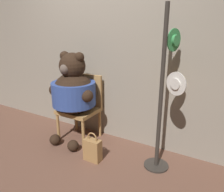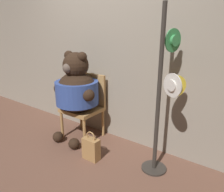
% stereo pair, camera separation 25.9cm
% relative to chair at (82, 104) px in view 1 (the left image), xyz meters
% --- Properties ---
extents(ground_plane, '(14.00, 14.00, 0.00)m').
position_rel_chair_xyz_m(ground_plane, '(0.24, -0.42, -0.49)').
color(ground_plane, brown).
extents(wall_back, '(8.00, 0.10, 2.38)m').
position_rel_chair_xyz_m(wall_back, '(0.24, 0.27, 0.70)').
color(wall_back, gray).
rests_on(wall_back, ground_plane).
extents(chair, '(0.50, 0.45, 0.90)m').
position_rel_chair_xyz_m(chair, '(0.00, 0.00, 0.00)').
color(chair, '#B2844C').
rests_on(chair, ground_plane).
extents(teddy_bear, '(0.70, 0.62, 1.24)m').
position_rel_chair_xyz_m(teddy_bear, '(-0.01, -0.15, 0.24)').
color(teddy_bear, black).
rests_on(teddy_bear, ground_plane).
extents(hat_display_rack, '(0.41, 0.40, 1.76)m').
position_rel_chair_xyz_m(hat_display_rack, '(1.23, -0.14, 0.36)').
color(hat_display_rack, '#332D28').
rests_on(hat_display_rack, ground_plane).
extents(handbag_on_ground, '(0.21, 0.11, 0.37)m').
position_rel_chair_xyz_m(handbag_on_ground, '(0.48, -0.44, -0.35)').
color(handbag_on_ground, '#A87A47').
rests_on(handbag_on_ground, ground_plane).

